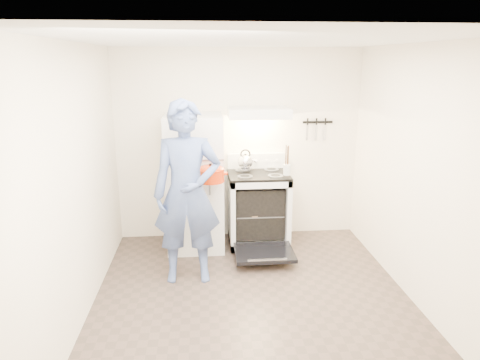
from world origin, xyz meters
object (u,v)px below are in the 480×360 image
object	(u,v)px
stove_body	(258,209)
tea_kettle	(245,161)
dutch_oven	(211,175)
refrigerator	(195,183)
person	(187,193)

from	to	relation	value
stove_body	tea_kettle	bearing A→B (deg)	152.80
stove_body	dutch_oven	size ratio (longest dim) A/B	2.42
refrigerator	dutch_oven	world-z (taller)	refrigerator
refrigerator	stove_body	xyz separation A→B (m)	(0.81, 0.02, -0.39)
tea_kettle	refrigerator	bearing A→B (deg)	-170.50
stove_body	person	xyz separation A→B (m)	(-0.88, -0.90, 0.52)
refrigerator	dutch_oven	xyz separation A→B (m)	(0.19, -0.52, 0.23)
person	dutch_oven	size ratio (longest dim) A/B	5.18
person	dutch_oven	distance (m)	0.44
stove_body	person	world-z (taller)	person
refrigerator	person	distance (m)	0.88
refrigerator	stove_body	distance (m)	0.90
tea_kettle	dutch_oven	xyz separation A→B (m)	(-0.46, -0.63, -0.02)
stove_body	person	bearing A→B (deg)	-134.37
person	dutch_oven	world-z (taller)	person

